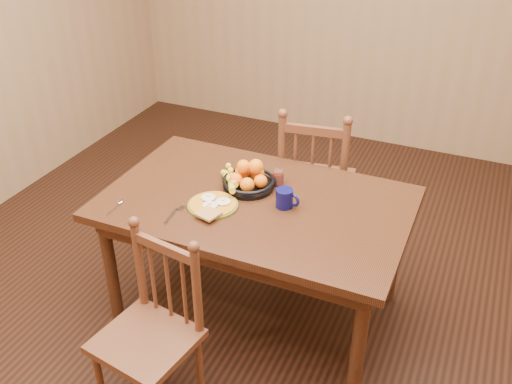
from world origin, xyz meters
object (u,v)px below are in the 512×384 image
at_px(chair_far, 315,183).
at_px(breakfast_plate, 213,205).
at_px(dining_table, 256,213).
at_px(chair_near, 151,333).
at_px(fruit_bowl, 247,179).
at_px(coffee_mug, 285,198).

distance_m(chair_far, breakfast_plate, 0.94).
bearing_deg(breakfast_plate, dining_table, 39.98).
relative_size(dining_table, chair_near, 1.75).
relative_size(breakfast_plate, fruit_bowl, 0.92).
height_order(dining_table, chair_far, chair_far).
height_order(dining_table, coffee_mug, coffee_mug).
height_order(chair_near, fruit_bowl, same).
xyz_separation_m(dining_table, chair_near, (-0.17, -0.79, -0.22)).
xyz_separation_m(chair_near, breakfast_plate, (-0.00, 0.64, 0.32)).
xyz_separation_m(chair_near, fruit_bowl, (0.08, 0.89, 0.36)).
distance_m(chair_near, breakfast_plate, 0.72).
height_order(dining_table, fruit_bowl, fruit_bowl).
bearing_deg(dining_table, fruit_bowl, 133.13).
height_order(chair_far, fruit_bowl, chair_far).
height_order(chair_far, coffee_mug, chair_far).
relative_size(chair_far, fruit_bowl, 3.16).
bearing_deg(dining_table, chair_near, -102.45).
distance_m(chair_near, fruit_bowl, 0.97).
relative_size(chair_near, coffee_mug, 6.85).
xyz_separation_m(chair_far, coffee_mug, (0.06, -0.71, 0.30)).
bearing_deg(dining_table, breakfast_plate, -140.02).
bearing_deg(chair_far, chair_near, 71.44).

